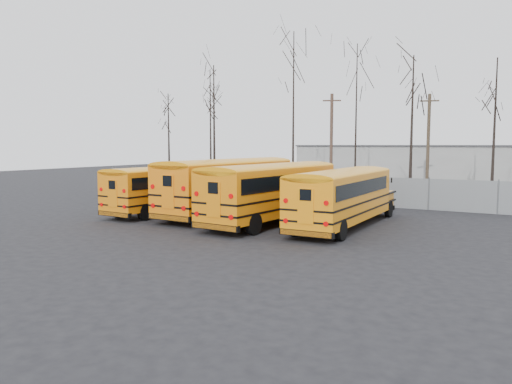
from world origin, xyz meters
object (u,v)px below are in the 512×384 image
Objects in this scene: bus_b at (231,182)px; bus_c at (274,188)px; bus_a at (171,185)px; utility_pole_right at (428,145)px; bus_d at (343,193)px; utility_pole_left at (331,144)px.

bus_b reaches higher than bus_c.
utility_pole_right reaches higher than bus_a.
bus_d is 1.30× the size of utility_pole_left.
bus_b is 1.05× the size of bus_c.
utility_pole_right reaches higher than bus_c.
bus_a is at bearing -130.21° from utility_pole_left.
bus_b reaches higher than bus_d.
utility_pole_left reaches higher than bus_a.
bus_c is 17.93m from utility_pole_right.
bus_b is at bearing 163.75° from bus_c.
utility_pole_right is at bearing 79.45° from bus_c.
bus_a is 1.27× the size of utility_pole_left.
bus_c is 3.79m from bus_d.
utility_pole_right is at bearing -4.57° from utility_pole_left.
bus_c is at bearing -175.77° from bus_d.
bus_d is (3.77, 0.35, -0.14)m from bus_c.
utility_pole_right reaches higher than bus_b.
bus_d is at bearing 1.92° from bus_a.
utility_pole_left is (-6.47, 14.60, 2.49)m from bus_d.
utility_pole_right is (7.16, 2.27, -0.09)m from utility_pole_left.
utility_pole_right reaches higher than bus_d.
bus_c is 1.45× the size of utility_pole_right.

